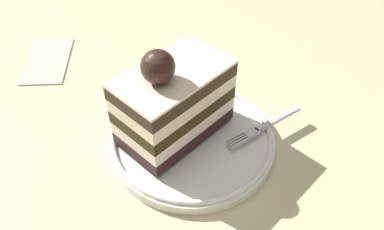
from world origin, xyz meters
TOP-DOWN VIEW (x-y plane):
  - ground_plane at (0.00, 0.00)m, footprint 2.40×2.40m
  - dessert_plate at (0.02, 0.01)m, footprint 0.19×0.19m
  - cake_slice at (0.01, -0.01)m, footprint 0.14×0.13m
  - fork at (-0.01, 0.09)m, footprint 0.08×0.08m
  - folded_napkin at (-0.10, -0.22)m, footprint 0.11×0.08m

SIDE VIEW (x-z plane):
  - ground_plane at x=0.00m, z-range 0.00..0.00m
  - folded_napkin at x=-0.10m, z-range 0.00..0.00m
  - dessert_plate at x=0.02m, z-range 0.00..0.02m
  - fork at x=-0.01m, z-range 0.02..0.02m
  - cake_slice at x=0.01m, z-range 0.00..0.12m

